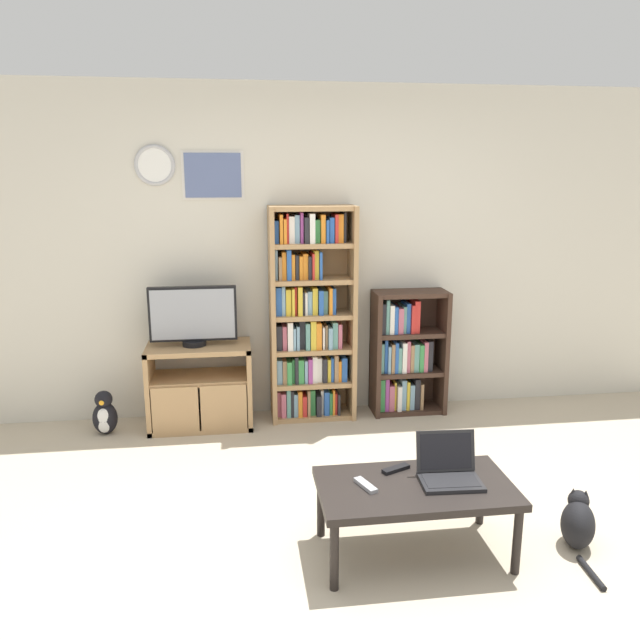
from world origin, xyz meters
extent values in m
plane|color=#BCAD93|center=(0.00, 0.00, 0.00)|extent=(18.00, 18.00, 0.00)
cube|color=beige|center=(0.00, 2.14, 1.30)|extent=(6.60, 0.06, 2.60)
torus|color=#B2B2B7|center=(-1.20, 2.10, 1.99)|extent=(0.30, 0.03, 0.30)
cylinder|color=white|center=(-1.20, 2.10, 1.99)|extent=(0.25, 0.02, 0.25)
cube|color=silver|center=(-0.77, 2.11, 1.91)|extent=(0.46, 0.01, 0.36)
cube|color=slate|center=(-0.77, 2.10, 1.91)|extent=(0.42, 0.02, 0.33)
cube|color=tan|center=(-1.30, 1.88, 0.32)|extent=(0.04, 0.42, 0.65)
cube|color=tan|center=(-0.55, 1.88, 0.32)|extent=(0.04, 0.42, 0.65)
cube|color=tan|center=(-0.92, 1.88, 0.63)|extent=(0.79, 0.42, 0.04)
cube|color=tan|center=(-0.92, 1.88, 0.02)|extent=(0.79, 0.42, 0.04)
cube|color=tan|center=(-0.92, 1.88, 0.39)|extent=(0.72, 0.39, 0.04)
cube|color=tan|center=(-1.10, 1.68, 0.21)|extent=(0.34, 0.02, 0.35)
cube|color=tan|center=(-0.75, 1.68, 0.21)|extent=(0.34, 0.02, 0.35)
cylinder|color=black|center=(-0.95, 1.88, 0.67)|extent=(0.18, 0.18, 0.04)
cube|color=black|center=(-0.95, 1.88, 0.90)|extent=(0.66, 0.05, 0.42)
cube|color=#9399A3|center=(-0.95, 1.86, 0.90)|extent=(0.62, 0.01, 0.38)
cube|color=tan|center=(-0.35, 1.94, 0.85)|extent=(0.04, 0.31, 1.69)
cube|color=tan|center=(0.28, 1.94, 0.85)|extent=(0.04, 0.31, 1.69)
cube|color=tan|center=(-0.04, 2.08, 0.85)|extent=(0.66, 0.02, 1.69)
cube|color=tan|center=(-0.04, 1.94, 0.02)|extent=(0.59, 0.27, 0.04)
cube|color=tan|center=(-0.04, 1.94, 0.29)|extent=(0.59, 0.27, 0.04)
cube|color=tan|center=(-0.04, 1.94, 0.57)|extent=(0.59, 0.27, 0.04)
cube|color=tan|center=(-0.04, 1.94, 0.85)|extent=(0.59, 0.27, 0.04)
cube|color=tan|center=(-0.04, 1.94, 1.12)|extent=(0.59, 0.27, 0.04)
cube|color=tan|center=(-0.04, 1.94, 1.40)|extent=(0.59, 0.27, 0.04)
cube|color=tan|center=(-0.04, 1.94, 1.67)|extent=(0.59, 0.27, 0.04)
cube|color=#B75B70|center=(-0.32, 1.96, 0.14)|extent=(0.03, 0.20, 0.20)
cube|color=#B75B70|center=(-0.28, 1.95, 0.13)|extent=(0.04, 0.23, 0.20)
cube|color=#5B9389|center=(-0.24, 1.95, 0.15)|extent=(0.03, 0.24, 0.23)
cube|color=#232328|center=(-0.21, 1.95, 0.15)|extent=(0.02, 0.23, 0.22)
cube|color=#759EB7|center=(-0.18, 1.95, 0.13)|extent=(0.03, 0.23, 0.19)
cube|color=orange|center=(-0.15, 1.95, 0.14)|extent=(0.03, 0.24, 0.21)
cube|color=red|center=(-0.11, 1.95, 0.12)|extent=(0.03, 0.23, 0.17)
cube|color=#93704C|center=(-0.08, 1.95, 0.15)|extent=(0.02, 0.24, 0.22)
cube|color=#388947|center=(-0.05, 1.96, 0.14)|extent=(0.04, 0.20, 0.21)
cube|color=#232328|center=(0.00, 1.95, 0.12)|extent=(0.04, 0.25, 0.17)
cube|color=white|center=(0.03, 1.96, 0.14)|extent=(0.02, 0.20, 0.20)
cube|color=#2856A8|center=(0.06, 1.95, 0.13)|extent=(0.04, 0.23, 0.20)
cube|color=#388947|center=(0.10, 1.95, 0.13)|extent=(0.02, 0.21, 0.18)
cube|color=orange|center=(0.12, 1.95, 0.14)|extent=(0.02, 0.22, 0.21)
cube|color=red|center=(0.14, 1.95, 0.12)|extent=(0.02, 0.21, 0.18)
cube|color=#232328|center=(0.16, 1.95, 0.12)|extent=(0.02, 0.24, 0.18)
cube|color=#759EB7|center=(-0.31, 1.95, 0.41)|extent=(0.04, 0.21, 0.19)
cube|color=#93704C|center=(-0.27, 1.95, 0.41)|extent=(0.03, 0.23, 0.19)
cube|color=#388947|center=(-0.23, 1.95, 0.40)|extent=(0.04, 0.25, 0.19)
cube|color=#388947|center=(-0.20, 1.96, 0.41)|extent=(0.02, 0.20, 0.19)
cube|color=#232328|center=(-0.18, 1.95, 0.42)|extent=(0.02, 0.23, 0.22)
cube|color=#388947|center=(-0.14, 1.95, 0.41)|extent=(0.04, 0.23, 0.19)
cube|color=#759EB7|center=(-0.10, 1.95, 0.41)|extent=(0.02, 0.23, 0.19)
cube|color=#9E4293|center=(-0.07, 1.95, 0.41)|extent=(0.03, 0.23, 0.20)
cube|color=white|center=(-0.03, 1.95, 0.42)|extent=(0.04, 0.22, 0.21)
cube|color=white|center=(0.01, 1.96, 0.41)|extent=(0.04, 0.20, 0.20)
cube|color=#232328|center=(0.05, 1.95, 0.41)|extent=(0.03, 0.23, 0.19)
cube|color=gold|center=(0.08, 1.95, 0.40)|extent=(0.03, 0.21, 0.18)
cube|color=#2856A8|center=(0.11, 1.95, 0.41)|extent=(0.02, 0.21, 0.20)
cube|color=#93704C|center=(0.14, 1.95, 0.42)|extent=(0.03, 0.23, 0.22)
cube|color=orange|center=(0.17, 1.95, 0.40)|extent=(0.02, 0.22, 0.17)
cube|color=#2856A8|center=(0.21, 1.95, 0.41)|extent=(0.04, 0.22, 0.20)
cube|color=#232328|center=(-0.31, 1.95, 0.68)|extent=(0.04, 0.22, 0.19)
cube|color=#B75B70|center=(-0.26, 1.95, 0.68)|extent=(0.03, 0.21, 0.19)
cube|color=white|center=(-0.22, 1.95, 0.70)|extent=(0.04, 0.24, 0.23)
cube|color=#759EB7|center=(-0.19, 1.95, 0.68)|extent=(0.02, 0.23, 0.18)
cube|color=#759EB7|center=(-0.16, 1.95, 0.68)|extent=(0.02, 0.23, 0.19)
cube|color=#232328|center=(-0.13, 1.96, 0.70)|extent=(0.04, 0.19, 0.22)
cube|color=#5B9389|center=(-0.09, 1.95, 0.69)|extent=(0.03, 0.24, 0.21)
cube|color=gold|center=(-0.04, 1.95, 0.70)|extent=(0.04, 0.24, 0.23)
cube|color=orange|center=(0.00, 1.95, 0.69)|extent=(0.04, 0.24, 0.21)
cube|color=white|center=(0.04, 1.95, 0.68)|extent=(0.02, 0.23, 0.18)
cube|color=#93704C|center=(0.06, 1.95, 0.68)|extent=(0.02, 0.21, 0.19)
cube|color=#759EB7|center=(0.09, 1.95, 0.67)|extent=(0.03, 0.25, 0.17)
cube|color=#5B9389|center=(0.13, 1.95, 0.69)|extent=(0.04, 0.23, 0.21)
cube|color=#B75B70|center=(0.17, 1.95, 0.69)|extent=(0.03, 0.23, 0.19)
cube|color=#2856A8|center=(-0.31, 1.95, 0.97)|extent=(0.04, 0.22, 0.22)
cube|color=#759EB7|center=(-0.27, 1.95, 0.98)|extent=(0.03, 0.21, 0.23)
cube|color=gold|center=(-0.23, 1.95, 0.97)|extent=(0.04, 0.22, 0.20)
cube|color=gold|center=(-0.20, 1.95, 0.97)|extent=(0.02, 0.24, 0.21)
cube|color=red|center=(-0.18, 1.95, 0.97)|extent=(0.02, 0.21, 0.22)
cube|color=gold|center=(-0.14, 1.94, 0.98)|extent=(0.03, 0.25, 0.22)
cube|color=#232328|center=(-0.12, 1.95, 0.95)|extent=(0.02, 0.22, 0.18)
cube|color=white|center=(-0.10, 1.95, 0.95)|extent=(0.02, 0.22, 0.18)
cube|color=#759EB7|center=(-0.07, 1.96, 0.95)|extent=(0.03, 0.20, 0.18)
cube|color=gold|center=(-0.03, 1.95, 0.97)|extent=(0.04, 0.22, 0.21)
cube|color=#2856A8|center=(0.02, 1.95, 0.96)|extent=(0.04, 0.24, 0.19)
cube|color=#5B9389|center=(0.06, 1.96, 0.95)|extent=(0.04, 0.19, 0.18)
cube|color=orange|center=(0.09, 1.95, 0.97)|extent=(0.02, 0.24, 0.21)
cube|color=#2856A8|center=(0.12, 1.95, 0.96)|extent=(0.03, 0.22, 0.20)
cube|color=#759EB7|center=(-0.32, 1.95, 1.25)|extent=(0.02, 0.21, 0.23)
cube|color=#93704C|center=(-0.29, 1.95, 1.23)|extent=(0.02, 0.24, 0.18)
cube|color=orange|center=(-0.26, 1.95, 1.25)|extent=(0.03, 0.21, 0.21)
cube|color=#2856A8|center=(-0.23, 1.95, 1.25)|extent=(0.03, 0.23, 0.23)
cube|color=orange|center=(-0.19, 1.95, 1.24)|extent=(0.03, 0.21, 0.19)
cube|color=#232328|center=(-0.16, 1.96, 1.23)|extent=(0.02, 0.21, 0.19)
cube|color=orange|center=(-0.13, 1.96, 1.23)|extent=(0.03, 0.20, 0.18)
cube|color=orange|center=(-0.10, 1.96, 1.24)|extent=(0.04, 0.19, 0.19)
cube|color=#232328|center=(-0.07, 1.95, 1.23)|extent=(0.02, 0.21, 0.18)
cube|color=red|center=(-0.04, 1.95, 1.24)|extent=(0.02, 0.23, 0.20)
cube|color=gold|center=(-0.01, 1.96, 1.25)|extent=(0.03, 0.21, 0.22)
cube|color=#2856A8|center=(0.02, 1.95, 1.24)|extent=(0.02, 0.24, 0.21)
cube|color=#2856A8|center=(-0.31, 1.96, 1.50)|extent=(0.03, 0.20, 0.17)
cube|color=orange|center=(-0.28, 1.95, 1.52)|extent=(0.02, 0.24, 0.22)
cube|color=orange|center=(-0.25, 1.95, 1.51)|extent=(0.02, 0.25, 0.18)
cube|color=red|center=(-0.23, 1.96, 1.52)|extent=(0.02, 0.20, 0.22)
cube|color=white|center=(-0.20, 1.96, 1.52)|extent=(0.04, 0.20, 0.20)
cube|color=#759EB7|center=(-0.16, 1.96, 1.52)|extent=(0.03, 0.20, 0.21)
cube|color=#9E4293|center=(-0.12, 1.96, 1.53)|extent=(0.02, 0.21, 0.23)
cube|color=#232328|center=(-0.09, 1.95, 1.51)|extent=(0.03, 0.24, 0.19)
cube|color=white|center=(-0.05, 1.94, 1.53)|extent=(0.04, 0.25, 0.22)
cube|color=#388947|center=(-0.01, 1.96, 1.50)|extent=(0.04, 0.19, 0.17)
cube|color=orange|center=(0.03, 1.95, 1.52)|extent=(0.03, 0.23, 0.21)
cube|color=#2856A8|center=(0.07, 1.95, 1.50)|extent=(0.02, 0.23, 0.17)
cube|color=#2856A8|center=(0.10, 1.95, 1.51)|extent=(0.03, 0.22, 0.19)
cube|color=red|center=(0.14, 1.95, 1.52)|extent=(0.02, 0.23, 0.21)
cube|color=orange|center=(0.17, 1.96, 1.52)|extent=(0.04, 0.20, 0.21)
cube|color=#232328|center=(0.20, 1.96, 1.53)|extent=(0.02, 0.19, 0.23)
cube|color=#3D281E|center=(0.47, 1.95, 0.51)|extent=(0.04, 0.29, 1.01)
cube|color=#3D281E|center=(1.03, 1.95, 0.51)|extent=(0.04, 0.29, 1.01)
cube|color=#3D281E|center=(0.75, 2.08, 0.51)|extent=(0.59, 0.02, 1.01)
cube|color=#3D281E|center=(0.75, 1.95, 0.02)|extent=(0.52, 0.26, 0.04)
cube|color=#3D281E|center=(0.75, 1.95, 0.34)|extent=(0.52, 0.26, 0.04)
cube|color=#3D281E|center=(0.75, 1.95, 0.67)|extent=(0.52, 0.26, 0.04)
cube|color=#3D281E|center=(0.75, 1.95, 0.99)|extent=(0.52, 0.26, 0.04)
cube|color=#388947|center=(0.52, 1.96, 0.17)|extent=(0.04, 0.21, 0.27)
cube|color=#9E4293|center=(0.56, 1.96, 0.17)|extent=(0.03, 0.20, 0.27)
cube|color=#B75B70|center=(0.60, 1.96, 0.14)|extent=(0.04, 0.21, 0.21)
cube|color=gold|center=(0.63, 1.96, 0.16)|extent=(0.02, 0.19, 0.24)
cube|color=white|center=(0.66, 1.95, 0.14)|extent=(0.03, 0.23, 0.21)
cube|color=#759EB7|center=(0.70, 1.96, 0.16)|extent=(0.04, 0.20, 0.26)
cube|color=gold|center=(0.74, 1.96, 0.16)|extent=(0.02, 0.20, 0.24)
cube|color=#759EB7|center=(0.77, 1.96, 0.14)|extent=(0.04, 0.20, 0.21)
cube|color=#232328|center=(0.82, 1.96, 0.16)|extent=(0.04, 0.19, 0.26)
cube|color=#93704C|center=(0.85, 1.96, 0.15)|extent=(0.02, 0.21, 0.22)
cube|color=#5B9389|center=(0.51, 1.96, 0.48)|extent=(0.03, 0.20, 0.24)
cube|color=#2856A8|center=(0.55, 1.96, 0.50)|extent=(0.02, 0.20, 0.27)
cube|color=#759EB7|center=(0.57, 1.96, 0.47)|extent=(0.02, 0.22, 0.22)
cube|color=#93704C|center=(0.60, 1.95, 0.48)|extent=(0.03, 0.22, 0.24)
cube|color=#2856A8|center=(0.63, 1.96, 0.49)|extent=(0.03, 0.22, 0.25)
cube|color=#5B9389|center=(0.66, 1.96, 0.47)|extent=(0.03, 0.22, 0.21)
cube|color=white|center=(0.69, 1.95, 0.49)|extent=(0.04, 0.23, 0.25)
cube|color=#B75B70|center=(0.73, 1.96, 0.49)|extent=(0.03, 0.21, 0.26)
cube|color=#93704C|center=(0.76, 1.96, 0.47)|extent=(0.03, 0.21, 0.23)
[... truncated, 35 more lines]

